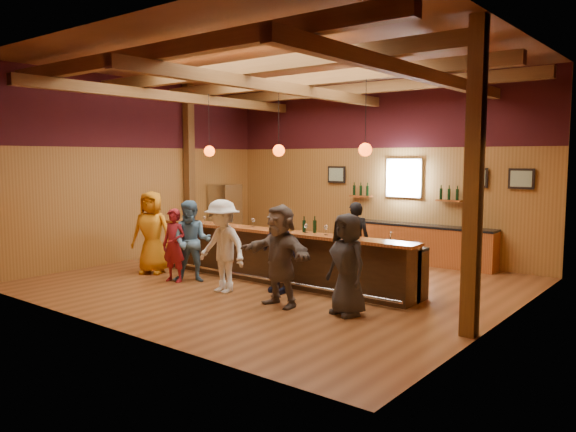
# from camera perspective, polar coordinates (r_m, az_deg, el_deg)

# --- Properties ---
(room) EXTENTS (9.04, 9.00, 4.52)m
(room) POSITION_cam_1_polar(r_m,az_deg,el_deg) (11.41, -0.76, 9.24)
(room) COLOR brown
(room) RESTS_ON ground
(bar_counter) EXTENTS (6.30, 1.07, 1.11)m
(bar_counter) POSITION_cam_1_polar(r_m,az_deg,el_deg) (11.64, -0.39, -4.13)
(bar_counter) COLOR black
(bar_counter) RESTS_ON ground
(back_bar_cabinet) EXTENTS (4.00, 0.52, 0.95)m
(back_bar_cabinet) POSITION_cam_1_polar(r_m,az_deg,el_deg) (14.02, 12.62, -2.72)
(back_bar_cabinet) COLOR brown
(back_bar_cabinet) RESTS_ON ground
(window) EXTENTS (0.95, 0.09, 0.95)m
(window) POSITION_cam_1_polar(r_m,az_deg,el_deg) (14.26, 11.71, 3.80)
(window) COLOR silver
(window) RESTS_ON room
(framed_pictures) EXTENTS (5.35, 0.05, 0.45)m
(framed_pictures) POSITION_cam_1_polar(r_m,az_deg,el_deg) (13.88, 14.90, 3.87)
(framed_pictures) COLOR black
(framed_pictures) RESTS_ON room
(wine_shelves) EXTENTS (3.00, 0.18, 0.30)m
(wine_shelves) POSITION_cam_1_polar(r_m,az_deg,el_deg) (14.22, 11.55, 2.06)
(wine_shelves) COLOR brown
(wine_shelves) RESTS_ON room
(pendant_lights) EXTENTS (4.24, 0.24, 1.37)m
(pendant_lights) POSITION_cam_1_polar(r_m,az_deg,el_deg) (11.35, -0.94, 6.71)
(pendant_lights) COLOR black
(pendant_lights) RESTS_ON room
(stainless_fridge) EXTENTS (0.70, 0.70, 1.80)m
(stainless_fridge) POSITION_cam_1_polar(r_m,az_deg,el_deg) (16.12, -6.39, 0.02)
(stainless_fridge) COLOR silver
(stainless_fridge) RESTS_ON ground
(customer_orange) EXTENTS (1.06, 0.92, 1.83)m
(customer_orange) POSITION_cam_1_polar(r_m,az_deg,el_deg) (12.75, -13.68, -1.62)
(customer_orange) COLOR #C77812
(customer_orange) RESTS_ON ground
(customer_redvest) EXTENTS (0.61, 0.45, 1.52)m
(customer_redvest) POSITION_cam_1_polar(r_m,az_deg,el_deg) (11.82, -11.51, -2.93)
(customer_redvest) COLOR maroon
(customer_redvest) RESTS_ON ground
(customer_denim) EXTENTS (1.04, 0.99, 1.69)m
(customer_denim) POSITION_cam_1_polar(r_m,az_deg,el_deg) (11.72, -9.75, -2.55)
(customer_denim) COLOR teal
(customer_denim) RESTS_ON ground
(customer_white) EXTENTS (1.18, 0.71, 1.77)m
(customer_white) POSITION_cam_1_polar(r_m,az_deg,el_deg) (10.70, -6.69, -3.08)
(customer_white) COLOR silver
(customer_white) RESTS_ON ground
(customer_navy) EXTENTS (0.98, 0.57, 1.57)m
(customer_navy) POSITION_cam_1_polar(r_m,az_deg,el_deg) (10.65, -0.90, -3.63)
(customer_navy) COLOR #1C1E39
(customer_navy) RESTS_ON ground
(customer_brown) EXTENTS (1.69, 0.73, 1.77)m
(customer_brown) POSITION_cam_1_polar(r_m,az_deg,el_deg) (9.68, -0.81, -4.01)
(customer_brown) COLOR #60544D
(customer_brown) RESTS_ON ground
(customer_dark) EXTENTS (0.94, 0.76, 1.67)m
(customer_dark) POSITION_cam_1_polar(r_m,az_deg,el_deg) (9.18, 6.03, -4.91)
(customer_dark) COLOR #262629
(customer_dark) RESTS_ON ground
(bartender) EXTENTS (0.71, 0.60, 1.64)m
(bartender) POSITION_cam_1_polar(r_m,az_deg,el_deg) (11.89, 6.85, -2.49)
(bartender) COLOR black
(bartender) RESTS_ON ground
(ice_bucket) EXTENTS (0.22, 0.22, 0.24)m
(ice_bucket) POSITION_cam_1_polar(r_m,az_deg,el_deg) (11.14, -0.06, -0.88)
(ice_bucket) COLOR brown
(ice_bucket) RESTS_ON bar_counter
(bottle_a) EXTENTS (0.07, 0.07, 0.31)m
(bottle_a) POSITION_cam_1_polar(r_m,az_deg,el_deg) (10.94, 1.64, -1.01)
(bottle_a) COLOR black
(bottle_a) RESTS_ON bar_counter
(bottle_b) EXTENTS (0.07, 0.07, 0.33)m
(bottle_b) POSITION_cam_1_polar(r_m,az_deg,el_deg) (10.86, 2.74, -1.04)
(bottle_b) COLOR black
(bottle_b) RESTS_ON bar_counter
(glass_a) EXTENTS (0.08, 0.08, 0.18)m
(glass_a) POSITION_cam_1_polar(r_m,az_deg,el_deg) (13.04, -9.71, 0.07)
(glass_a) COLOR silver
(glass_a) RESTS_ON bar_counter
(glass_b) EXTENTS (0.07, 0.07, 0.17)m
(glass_b) POSITION_cam_1_polar(r_m,az_deg,el_deg) (12.53, -8.48, -0.20)
(glass_b) COLOR silver
(glass_b) RESTS_ON bar_counter
(glass_c) EXTENTS (0.09, 0.09, 0.20)m
(glass_c) POSITION_cam_1_polar(r_m,az_deg,el_deg) (12.49, -7.30, -0.09)
(glass_c) COLOR silver
(glass_c) RESTS_ON bar_counter
(glass_d) EXTENTS (0.08, 0.08, 0.17)m
(glass_d) POSITION_cam_1_polar(r_m,az_deg,el_deg) (12.06, -6.23, -0.39)
(glass_d) COLOR silver
(glass_d) RESTS_ON bar_counter
(glass_e) EXTENTS (0.08, 0.08, 0.19)m
(glass_e) POSITION_cam_1_polar(r_m,az_deg,el_deg) (11.78, -3.59, -0.47)
(glass_e) COLOR silver
(glass_e) RESTS_ON bar_counter
(glass_f) EXTENTS (0.08, 0.08, 0.17)m
(glass_f) POSITION_cam_1_polar(r_m,az_deg,el_deg) (10.85, 1.85, -1.07)
(glass_f) COLOR silver
(glass_f) RESTS_ON bar_counter
(glass_g) EXTENTS (0.08, 0.08, 0.19)m
(glass_g) POSITION_cam_1_polar(r_m,az_deg,el_deg) (10.57, 3.88, -1.20)
(glass_g) COLOR silver
(glass_g) RESTS_ON bar_counter
(glass_h) EXTENTS (0.09, 0.09, 0.20)m
(glass_h) POSITION_cam_1_polar(r_m,az_deg,el_deg) (10.08, 6.95, -1.55)
(glass_h) COLOR silver
(glass_h) RESTS_ON bar_counter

